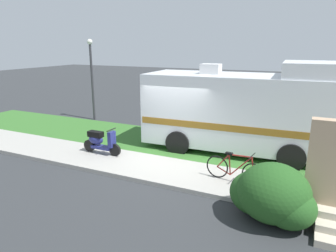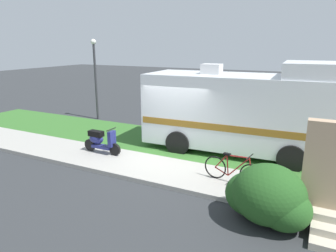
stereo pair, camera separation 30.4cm
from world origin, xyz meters
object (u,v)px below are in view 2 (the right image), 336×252
(scooter, at_px, (100,141))
(motorhome_rv, at_px, (239,110))
(street_lamp_post, at_px, (95,72))
(bicycle, at_px, (233,170))

(scooter, bearing_deg, motorhome_rv, 31.42)
(street_lamp_post, bearing_deg, bicycle, -28.73)
(motorhome_rv, xyz_separation_m, scooter, (-4.33, -2.65, -1.04))
(motorhome_rv, bearing_deg, scooter, -148.58)
(scooter, xyz_separation_m, bicycle, (4.94, -0.32, -0.08))
(motorhome_rv, distance_m, street_lamp_post, 8.39)
(scooter, height_order, bicycle, scooter)
(scooter, relative_size, street_lamp_post, 0.37)
(bicycle, xyz_separation_m, street_lamp_post, (-8.75, 4.80, 2.06))
(motorhome_rv, relative_size, scooter, 4.28)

